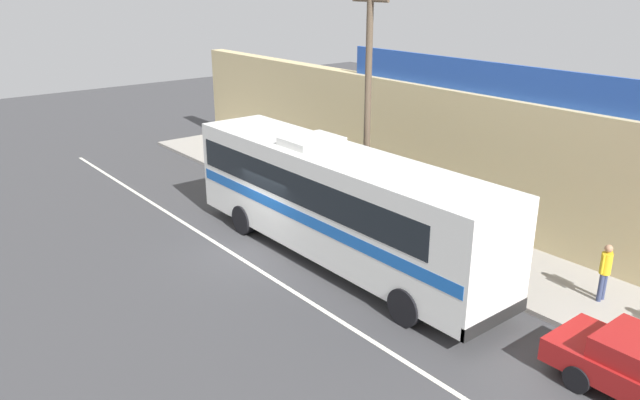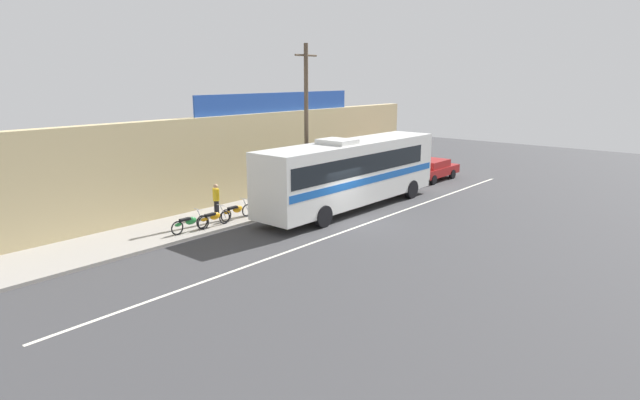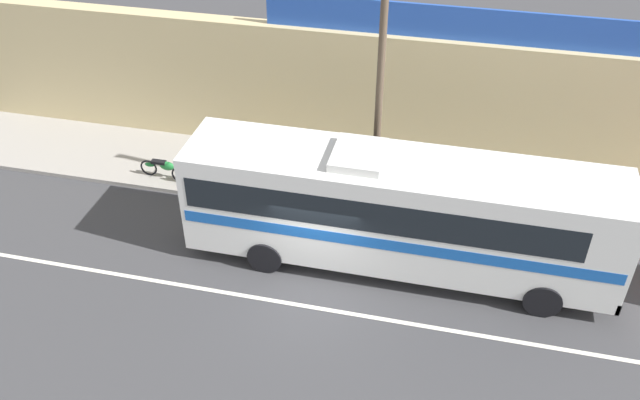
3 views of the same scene
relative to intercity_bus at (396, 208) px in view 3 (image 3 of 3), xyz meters
name	(u,v)px [view 3 (image 3 of 3)]	position (x,y,z in m)	size (l,w,h in m)	color
ground_plane	(312,287)	(-2.09, -1.57, -2.07)	(70.00, 70.00, 0.00)	#3A3A3D
sidewalk_slab	(347,184)	(-2.09, 3.63, -2.00)	(30.00, 3.60, 0.14)	gray
storefront_facade	(361,96)	(-2.09, 5.78, 0.33)	(30.00, 0.70, 4.80)	tan
storefront_billboard	(449,23)	(0.68, 5.78, 3.28)	(12.16, 0.12, 1.10)	#234CAD
road_center_stripe	(305,306)	(-2.09, -2.37, -2.06)	(30.00, 0.14, 0.01)	silver
intercity_bus	(396,208)	(0.00, 0.00, 0.00)	(12.27, 2.64, 3.78)	silver
utility_pole	(379,93)	(-0.96, 2.21, 2.37)	(1.60, 0.22, 8.33)	brown
motorcycle_blue	(195,174)	(-7.16, 2.34, -1.50)	(1.83, 0.56, 0.94)	black
motorcycle_black	(165,167)	(-8.36, 2.51, -1.50)	(1.93, 0.56, 0.94)	black
motorcycle_red	(239,177)	(-5.64, 2.55, -1.50)	(1.93, 0.56, 0.94)	black
pedestrian_by_curb	(627,191)	(6.90, 3.81, -0.96)	(0.30, 0.48, 1.66)	navy
pedestrian_far_left	(242,146)	(-5.88, 3.71, -0.99)	(0.30, 0.48, 1.61)	black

